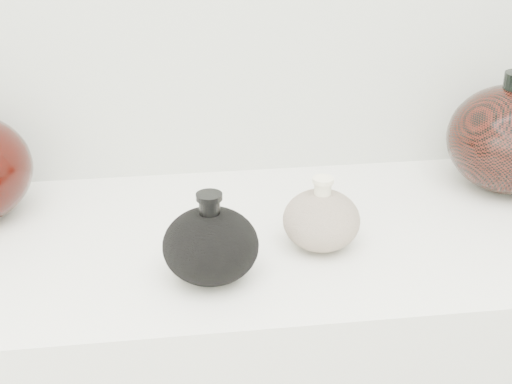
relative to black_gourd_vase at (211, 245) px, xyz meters
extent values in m
cube|color=silver|center=(0.08, 0.12, -0.07)|extent=(1.20, 0.50, 0.03)
ellipsoid|color=black|center=(0.00, 0.00, 0.00)|extent=(0.15, 0.15, 0.11)
cylinder|color=black|center=(0.00, 0.00, 0.06)|extent=(0.03, 0.03, 0.03)
cylinder|color=black|center=(0.00, 0.00, 0.08)|extent=(0.04, 0.04, 0.01)
ellipsoid|color=#C1B494|center=(0.17, 0.07, -0.01)|extent=(0.14, 0.14, 0.09)
cylinder|color=beige|center=(0.17, 0.07, 0.04)|extent=(0.03, 0.03, 0.03)
cylinder|color=beige|center=(0.17, 0.07, 0.06)|extent=(0.04, 0.04, 0.01)
ellipsoid|color=black|center=(0.55, 0.23, 0.04)|extent=(0.29, 0.29, 0.19)
camera|label=1|loc=(-0.05, -0.87, 0.50)|focal=50.00mm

